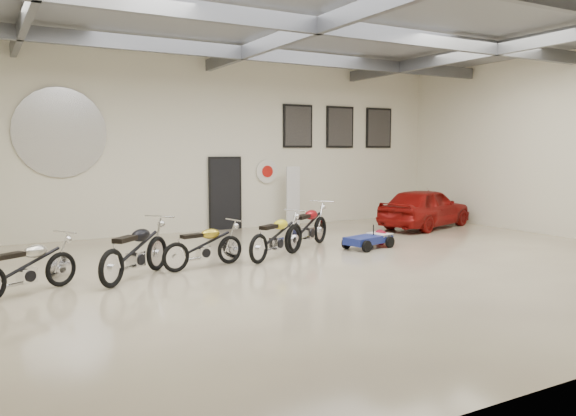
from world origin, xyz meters
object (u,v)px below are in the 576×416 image
banner_stand (293,196)px  motorcycle_red (308,225)px  motorcycle_black (135,249)px  vintage_car (425,208)px  motorcycle_yellow (276,235)px  motorcycle_silver (26,266)px  go_kart (372,236)px  motorcycle_gold (204,245)px

banner_stand → motorcycle_red: (-1.54, -3.44, -0.38)m
motorcycle_black → vintage_car: 9.71m
motorcycle_yellow → motorcycle_silver: bearing=159.0°
motorcycle_red → go_kart: (1.36, -0.75, -0.26)m
motorcycle_gold → motorcycle_red: 3.18m
motorcycle_black → motorcycle_red: bearing=-27.2°
motorcycle_yellow → vintage_car: vintage_car is taller
vintage_car → motorcycle_yellow: bearing=90.6°
banner_stand → motorcycle_silver: bearing=-158.1°
motorcycle_silver → motorcycle_red: 6.51m
go_kart → motorcycle_black: bearing=170.9°
banner_stand → go_kart: (-0.18, -4.19, -0.65)m
motorcycle_silver → vintage_car: size_ratio=0.52×
motorcycle_red → vintage_car: 5.08m
banner_stand → motorcycle_silver: (-7.86, -5.00, -0.44)m
motorcycle_silver → go_kart: size_ratio=1.19×
motorcycle_black → motorcycle_gold: bearing=-31.6°
banner_stand → vintage_car: size_ratio=0.52×
motorcycle_yellow → go_kart: (2.66, 0.07, -0.22)m
motorcycle_black → motorcycle_yellow: 3.19m
motorcycle_red → motorcycle_gold: bearing=163.3°
banner_stand → motorcycle_gold: 6.37m
motorcycle_yellow → vintage_car: bearing=-10.9°
motorcycle_silver → motorcycle_gold: motorcycle_silver is taller
go_kart → motorcycle_red: bearing=137.1°
banner_stand → motorcycle_black: bearing=-152.5°
motorcycle_gold → motorcycle_red: motorcycle_red is taller
go_kart → vintage_car: size_ratio=0.44×
banner_stand → vintage_car: banner_stand is taller
motorcycle_red → vintage_car: size_ratio=0.59×
banner_stand → motorcycle_silver: size_ratio=0.99×
motorcycle_gold → go_kart: (4.39, 0.22, -0.19)m
banner_stand → motorcycle_red: size_ratio=0.88×
motorcycle_black → go_kart: size_ratio=1.34×
motorcycle_silver → vintage_car: bearing=-16.4°
motorcycle_gold → motorcycle_red: (3.03, 0.97, 0.08)m
go_kart → banner_stand: bearing=73.5°
motorcycle_black → go_kart: bearing=-38.0°
motorcycle_gold → go_kart: 4.40m
motorcycle_gold → banner_stand: bearing=32.2°
motorcycle_black → motorcycle_gold: 1.46m
motorcycle_black → go_kart: motorcycle_black is taller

